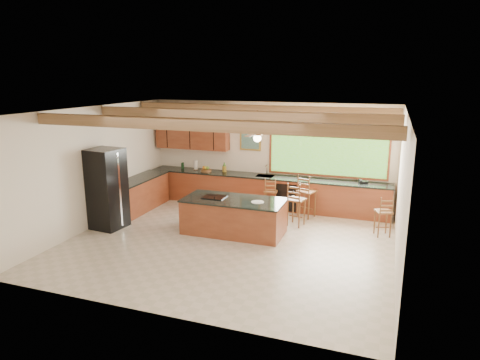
% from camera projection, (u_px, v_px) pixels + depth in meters
% --- Properties ---
extents(ground, '(7.20, 7.20, 0.00)m').
position_uv_depth(ground, '(229.00, 242.00, 9.83)').
color(ground, beige).
rests_on(ground, ground).
extents(room_shell, '(7.27, 6.54, 3.02)m').
position_uv_depth(room_shell, '(232.00, 142.00, 9.96)').
color(room_shell, white).
rests_on(room_shell, ground).
extents(counter_run, '(7.12, 3.10, 1.22)m').
position_uv_depth(counter_run, '(234.00, 192.00, 12.30)').
color(counter_run, brown).
rests_on(counter_run, ground).
extents(island, '(2.43, 1.15, 0.86)m').
position_uv_depth(island, '(234.00, 216.00, 10.32)').
color(island, brown).
rests_on(island, ground).
extents(refrigerator, '(0.85, 0.83, 2.00)m').
position_uv_depth(refrigerator, '(106.00, 189.00, 10.57)').
color(refrigerator, black).
rests_on(refrigerator, ground).
extents(bar_stool_a, '(0.49, 0.49, 1.14)m').
position_uv_depth(bar_stool_a, '(296.00, 201.00, 10.71)').
color(bar_stool_a, brown).
rests_on(bar_stool_a, ground).
extents(bar_stool_b, '(0.40, 0.40, 1.01)m').
position_uv_depth(bar_stool_b, '(270.00, 192.00, 11.79)').
color(bar_stool_b, brown).
rests_on(bar_stool_b, ground).
extents(bar_stool_c, '(0.54, 0.54, 1.19)m').
position_uv_depth(bar_stool_c, '(306.00, 192.00, 11.35)').
color(bar_stool_c, brown).
rests_on(bar_stool_c, ground).
extents(bar_stool_d, '(0.46, 0.46, 0.99)m').
position_uv_depth(bar_stool_d, '(383.00, 213.00, 10.04)').
color(bar_stool_d, brown).
rests_on(bar_stool_d, ground).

